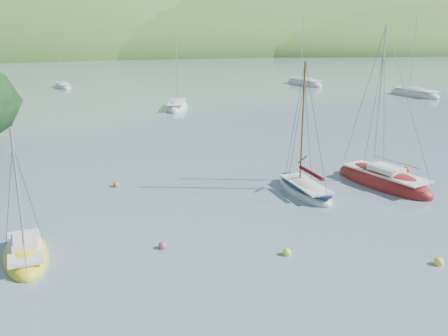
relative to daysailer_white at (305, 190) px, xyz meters
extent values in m
plane|color=#718F9C|center=(-3.48, -7.89, -0.21)|extent=(700.00, 700.00, 0.00)
ellipsoid|color=#326B28|center=(-3.48, 162.11, -0.21)|extent=(440.00, 110.00, 44.00)
ellipsoid|color=#326B28|center=(86.52, 152.11, -0.21)|extent=(240.00, 100.00, 34.00)
ellipsoid|color=silver|center=(0.00, 0.01, -0.11)|extent=(2.93, 5.98, 1.41)
cube|color=silver|center=(0.02, -0.11, 0.40)|extent=(2.21, 4.66, 0.10)
cylinder|color=brown|center=(-0.10, 0.69, 4.19)|extent=(0.12, 0.12, 7.65)
ellipsoid|color=black|center=(0.00, 0.01, 0.30)|extent=(2.88, 5.92, 0.24)
cylinder|color=#5A0D12|center=(0.10, -0.68, 1.31)|extent=(0.65, 2.76, 0.24)
ellipsoid|color=maroon|center=(5.68, 0.45, -0.06)|extent=(5.23, 7.98, 2.08)
cube|color=silver|center=(5.73, 0.31, 0.68)|extent=(4.00, 6.19, 0.10)
cylinder|color=#BDBCC1|center=(5.34, 1.29, 5.36)|extent=(0.12, 0.12, 9.45)
cube|color=silver|center=(5.73, 0.31, 0.92)|extent=(2.11, 2.49, 0.42)
cylinder|color=#BDBCC1|center=(6.01, -0.39, 1.59)|extent=(1.44, 3.40, 0.09)
ellipsoid|color=yellow|center=(-15.87, -6.10, -0.11)|extent=(2.95, 5.34, 1.38)
cube|color=silver|center=(-15.85, -6.19, 0.39)|extent=(2.24, 4.15, 0.10)
cylinder|color=#BDBCC1|center=(-15.99, -5.50, 3.12)|extent=(0.12, 0.12, 5.54)
cube|color=silver|center=(-15.85, -6.19, 0.63)|extent=(1.35, 1.60, 0.42)
cylinder|color=#BDBCC1|center=(-15.75, -6.69, 1.30)|extent=(0.57, 2.39, 0.09)
ellipsoid|color=silver|center=(-4.83, 32.27, -0.07)|extent=(3.92, 7.50, 1.95)
cube|color=silver|center=(-4.86, 32.13, 0.62)|extent=(2.98, 5.83, 0.10)
cylinder|color=#BDBCC1|center=(-4.66, 33.11, 4.86)|extent=(0.12, 0.12, 8.56)
ellipsoid|color=silver|center=(18.33, 50.68, -0.04)|extent=(5.27, 8.87, 2.28)
cube|color=silver|center=(18.38, 50.52, 0.75)|extent=(4.02, 6.89, 0.10)
cylinder|color=#BDBCC1|center=(18.04, 51.64, 5.74)|extent=(0.12, 0.12, 10.05)
ellipsoid|color=silver|center=(-20.72, 54.95, -0.09)|extent=(3.85, 6.23, 1.60)
cube|color=silver|center=(-20.69, 54.84, 0.48)|extent=(2.94, 4.84, 0.10)
cylinder|color=#BDBCC1|center=(-20.95, 55.62, 3.97)|extent=(0.12, 0.12, 7.05)
ellipsoid|color=silver|center=(29.58, 36.08, -0.05)|extent=(5.40, 8.72, 2.25)
cube|color=silver|center=(29.63, 35.93, 0.74)|extent=(4.12, 6.77, 0.10)
cylinder|color=#BDBCC1|center=(29.26, 37.02, 5.64)|extent=(0.12, 0.12, 9.87)
sphere|color=#EBFF35|center=(-3.84, -8.14, -0.09)|extent=(0.41, 0.41, 0.41)
sphere|color=#D15071|center=(-9.54, -6.30, -0.09)|extent=(0.42, 0.42, 0.42)
sphere|color=orange|center=(8.93, 2.98, -0.09)|extent=(0.47, 0.47, 0.47)
sphere|color=orange|center=(-11.86, 3.53, -0.09)|extent=(0.41, 0.41, 0.41)
sphere|color=#EBFF35|center=(2.62, -10.40, -0.09)|extent=(0.45, 0.45, 0.45)
camera|label=1|loc=(-10.86, -28.52, 10.53)|focal=40.00mm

